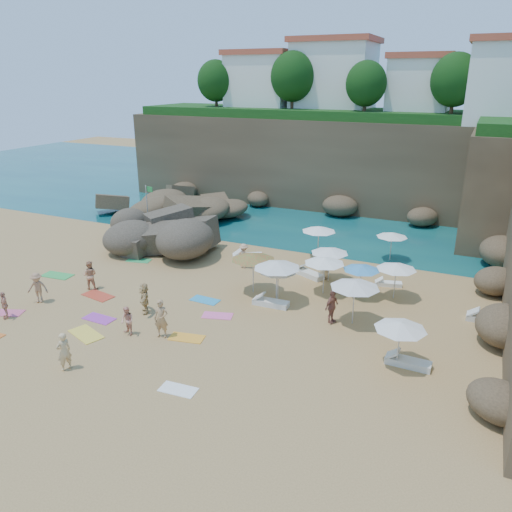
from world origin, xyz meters
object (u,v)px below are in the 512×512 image
at_px(lounger_0, 248,256).
at_px(person_stand_3, 332,307).
at_px(parasol_0, 330,250).
at_px(person_stand_1, 90,275).
at_px(person_stand_4, 325,264).
at_px(parasol_1, 392,235).
at_px(person_stand_2, 244,256).
at_px(flag_pole, 148,202).
at_px(person_stand_5, 125,240).
at_px(person_stand_6, 64,351).
at_px(parasol_2, 319,229).
at_px(rock_outcrop, 152,249).

height_order(lounger_0, person_stand_3, person_stand_3).
bearing_deg(parasol_0, person_stand_3, -71.56).
bearing_deg(person_stand_1, person_stand_3, 163.44).
bearing_deg(person_stand_4, lounger_0, -151.75).
bearing_deg(lounger_0, parasol_1, -9.43).
xyz_separation_m(person_stand_1, person_stand_2, (6.55, 6.77, -0.05)).
distance_m(flag_pole, parasol_0, 16.55).
xyz_separation_m(flag_pole, lounger_0, (9.91, -2.59, -2.18)).
xyz_separation_m(parasol_0, person_stand_5, (-14.65, -0.62, -1.17)).
xyz_separation_m(flag_pole, person_stand_4, (15.67, -3.77, -1.43)).
bearing_deg(person_stand_1, person_stand_6, 101.38).
distance_m(parasol_0, person_stand_3, 5.54).
distance_m(lounger_0, person_stand_1, 10.39).
height_order(person_stand_3, person_stand_5, person_stand_3).
height_order(lounger_0, person_stand_2, person_stand_2).
bearing_deg(person_stand_4, flag_pole, -153.72).
height_order(person_stand_1, person_stand_3, person_stand_3).
xyz_separation_m(parasol_0, parasol_1, (2.69, 5.22, -0.16)).
bearing_deg(lounger_0, parasol_2, -3.84).
relative_size(rock_outcrop, person_stand_2, 4.46).
xyz_separation_m(parasol_1, person_stand_5, (-17.34, -5.84, -1.00)).
bearing_deg(rock_outcrop, lounger_0, 9.02).
bearing_deg(rock_outcrop, parasol_0, -1.68).
height_order(rock_outcrop, person_stand_6, person_stand_6).
bearing_deg(rock_outcrop, person_stand_2, -4.19).
bearing_deg(person_stand_6, person_stand_5, -132.70).
height_order(parasol_1, person_stand_6, parasol_1).
relative_size(person_stand_2, person_stand_3, 0.94).
relative_size(person_stand_2, person_stand_5, 1.04).
height_order(person_stand_1, person_stand_4, person_stand_4).
height_order(parasol_2, person_stand_6, parasol_2).
height_order(rock_outcrop, person_stand_5, person_stand_5).
distance_m(rock_outcrop, parasol_2, 11.94).
distance_m(person_stand_5, person_stand_6, 15.28).
distance_m(rock_outcrop, person_stand_5, 1.95).
xyz_separation_m(parasol_0, person_stand_4, (-0.36, 0.33, -1.03)).
relative_size(lounger_0, person_stand_2, 1.24).
distance_m(rock_outcrop, flag_pole, 5.23).
bearing_deg(person_stand_3, flag_pole, 80.95).
distance_m(parasol_0, person_stand_4, 1.14).
relative_size(parasol_2, person_stand_1, 1.34).
bearing_deg(person_stand_2, parasol_1, -137.18).
height_order(flag_pole, person_stand_4, flag_pole).
distance_m(flag_pole, person_stand_3, 20.07).
distance_m(parasol_1, person_stand_4, 5.83).
distance_m(person_stand_3, person_stand_6, 12.50).
bearing_deg(lounger_0, person_stand_5, 161.71).
xyz_separation_m(rock_outcrop, parasol_1, (15.86, 4.83, 1.78)).
bearing_deg(rock_outcrop, person_stand_5, -145.70).
distance_m(rock_outcrop, person_stand_1, 7.45).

